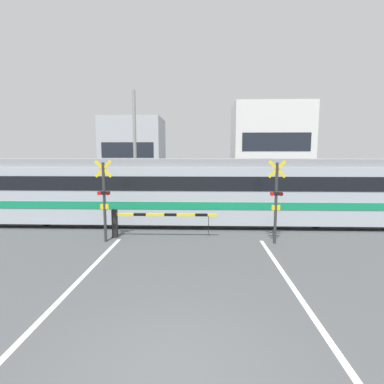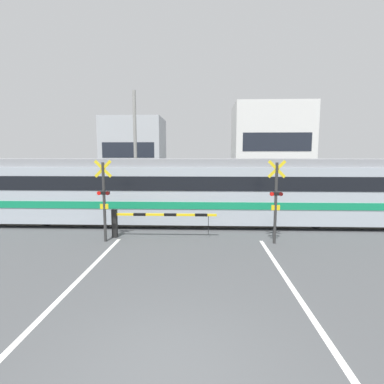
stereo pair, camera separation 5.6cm
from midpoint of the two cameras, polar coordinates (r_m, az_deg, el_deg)
ground_plane at (r=5.48m, az=-4.60°, el=-31.36°), size 160.00×160.00×0.00m
rail_track_near at (r=14.19m, az=-0.19°, el=-6.56°), size 50.00×0.10×0.08m
rail_track_far at (r=15.58m, az=0.01°, el=-5.30°), size 50.00×0.10×0.08m
road_stripe_left at (r=7.63m, az=-26.19°, el=-20.11°), size 0.14×11.37×0.01m
road_stripe_right at (r=7.23m, az=22.08°, el=-21.49°), size 0.14×11.37×0.01m
commuter_train at (r=14.63m, az=-2.42°, el=0.52°), size 20.51×2.77×3.20m
crossing_barrier_near at (r=12.46m, az=-9.64°, el=-5.09°), size 4.29×0.20×1.17m
crossing_barrier_far at (r=17.93m, az=6.58°, el=-1.29°), size 4.29×0.20×1.17m
crossing_signal_left at (r=12.07m, az=-16.51°, el=-0.95°), size 0.68×0.15×3.20m
crossing_signal_right at (r=11.78m, az=15.59°, el=-1.11°), size 0.68×0.15×3.20m
pedestrian at (r=20.08m, az=1.78°, el=0.22°), size 0.38×0.22×1.69m
building_left_of_street at (r=30.41m, az=-11.04°, el=7.15°), size 5.67×5.17×6.91m
building_right_of_street at (r=30.36m, az=14.55°, el=8.26°), size 7.21×5.17×8.19m
utility_pole_streetside at (r=20.69m, az=-10.90°, el=8.14°), size 0.22×0.22×7.60m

